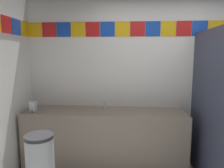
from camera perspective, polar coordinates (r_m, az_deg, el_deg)
The scene contains 5 objects.
wall_back at distance 3.36m, azimuth 16.49°, elevation 1.06°, with size 4.54×0.09×2.54m.
vanity_counter at distance 3.21m, azimuth -2.03°, elevation -14.58°, with size 2.35×0.56×0.85m.
faucet_center at distance 3.15m, azimuth -1.89°, elevation -6.00°, with size 0.04×0.10×0.14m.
soap_dispenser at distance 3.18m, azimuth -20.84°, elevation -5.90°, with size 0.09×0.09×0.16m.
trash_bin at distance 2.75m, azimuth -19.07°, elevation -20.43°, with size 0.33×0.33×0.76m.
Camera 1 is at (-0.71, -1.67, 1.68)m, focal length 33.26 mm.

